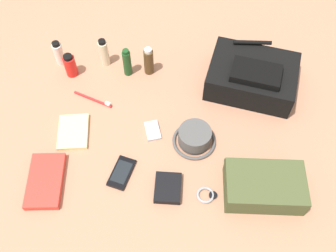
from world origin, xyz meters
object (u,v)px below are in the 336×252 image
Objects in this scene: media_player at (153,132)px; wristwatch at (206,195)px; bucket_hat at (195,138)px; wallet at (168,188)px; toothpaste_tube at (59,53)px; backpack at (252,76)px; toiletry_pouch at (264,186)px; shampoo_bottle at (127,62)px; paperback_novel at (46,181)px; cologne_bottle at (149,61)px; notepad at (73,132)px; sunscreen_spray at (70,65)px; toothbrush at (95,100)px; lotion_bottle at (104,53)px; cell_phone at (122,173)px.

media_player and wristwatch have the same top height.
bucket_hat is 0.22m from wallet.
toothpaste_tube is at bearing 135.95° from wristwatch.
backpack is 1.48× the size of toiletry_pouch.
paperback_novel is at bearing -115.08° from shampoo_bottle.
bucket_hat reaches higher than wristwatch.
cologne_bottle reaches higher than wristwatch.
backpack reaches higher than shampoo_bottle.
toiletry_pouch is 2.34× the size of toothpaste_tube.
toothpaste_tube is at bearing 101.77° from notepad.
bucket_hat is at bearing 101.14° from wristwatch.
backpack is 2.58× the size of notepad.
wallet is (0.48, -0.57, -0.04)m from toothpaste_tube.
wallet is (-0.09, -0.20, -0.02)m from bucket_hat.
toiletry_pouch is at bearing -0.21° from paperback_novel.
toothbrush is at bearing -50.61° from sunscreen_spray.
toothpaste_tube is 0.57m from paperback_novel.
backpack is 5.46× the size of wristwatch.
toothpaste_tube reaches higher than bucket_hat.
backpack is at bearing -2.96° from sunscreen_spray.
media_player is (-0.16, 0.03, -0.02)m from bucket_hat.
paperback_novel reaches higher than notepad.
shampoo_bottle is 0.32m from media_player.
toiletry_pouch is 0.72m from notepad.
bucket_hat is 1.52× the size of sunscreen_spray.
media_player is (-0.39, 0.22, -0.04)m from toiletry_pouch.
sunscreen_spray is at bearing -176.86° from shampoo_bottle.
bucket_hat is 0.68m from toothpaste_tube.
toothpaste_tube is 1.06× the size of sunscreen_spray.
toothpaste_tube is 0.86× the size of lotion_bottle.
cologne_bottle reaches higher than media_player.
notepad is (-0.27, -0.32, -0.05)m from cologne_bottle.
media_player is (0.36, 0.22, -0.01)m from paperback_novel.
backpack is 0.42m from cologne_bottle.
media_player is (-0.38, -0.24, -0.06)m from backpack.
backpack is 2.96× the size of cologne_bottle.
toothbrush is at bearing -128.09° from shampoo_bottle.
notepad is at bearing 73.65° from paperback_novel.
notepad is (-0.36, 0.22, -0.00)m from wallet.
toothpaste_tube reaches higher than cell_phone.
toiletry_pouch is 1.94× the size of cell_phone.
cologne_bottle is at bearing 58.00° from paperback_novel.
wristwatch is (0.04, -0.21, -0.02)m from bucket_hat.
media_player is at bearing 107.75° from wallet.
toothpaste_tube is 0.75m from wallet.
toiletry_pouch is 2.00× the size of cologne_bottle.
shampoo_bottle is 0.83× the size of toothbrush.
toothpaste_tube is 0.38m from cologne_bottle.
backpack is at bearing 69.37° from wristwatch.
bucket_hat is at bearing -33.54° from toothpaste_tube.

